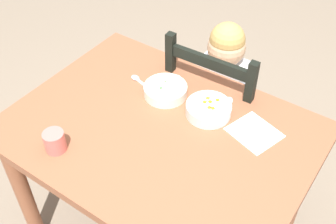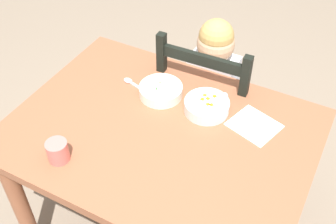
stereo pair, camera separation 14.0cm
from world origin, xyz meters
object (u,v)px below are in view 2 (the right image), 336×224
object	(u,v)px
dining_table	(161,150)
child_figure	(210,84)
drinking_cup	(58,151)
dining_chair	(208,111)
spoon	(131,83)
bowl_of_peas	(161,91)
bowl_of_carrots	(207,106)

from	to	relation	value
dining_table	child_figure	bearing A→B (deg)	89.10
dining_table	drinking_cup	world-z (taller)	drinking_cup
child_figure	drinking_cup	bearing A→B (deg)	-108.49
dining_chair	spoon	xyz separation A→B (m)	(-0.26, -0.29, 0.29)
drinking_cup	bowl_of_peas	bearing A→B (deg)	72.15
dining_table	child_figure	size ratio (longest dim) A/B	1.21
dining_table	drinking_cup	xyz separation A→B (m)	(-0.25, -0.30, 0.16)
bowl_of_carrots	drinking_cup	xyz separation A→B (m)	(-0.36, -0.48, 0.01)
dining_table	bowl_of_carrots	bearing A→B (deg)	58.29
dining_table	dining_chair	size ratio (longest dim) A/B	1.24
child_figure	dining_chair	bearing A→B (deg)	72.18
bowl_of_carrots	spoon	xyz separation A→B (m)	(-0.36, 0.01, -0.02)
child_figure	spoon	bearing A→B (deg)	-131.71
bowl_of_peas	drinking_cup	world-z (taller)	drinking_cup
spoon	drinking_cup	bearing A→B (deg)	-90.41
child_figure	bowl_of_peas	distance (m)	0.34
dining_chair	bowl_of_carrots	size ratio (longest dim) A/B	5.15
dining_table	spoon	bearing A→B (deg)	142.66
child_figure	bowl_of_carrots	size ratio (longest dim) A/B	5.30
dining_chair	child_figure	distance (m)	0.18
dining_chair	child_figure	xyz separation A→B (m)	(-0.00, -0.01, 0.18)
dining_chair	drinking_cup	distance (m)	0.88
spoon	dining_chair	bearing A→B (deg)	48.66
bowl_of_carrots	spoon	bearing A→B (deg)	178.72
dining_chair	spoon	world-z (taller)	dining_chair
dining_chair	drinking_cup	size ratio (longest dim) A/B	11.55
dining_chair	child_figure	bearing A→B (deg)	-107.82
bowl_of_carrots	drinking_cup	world-z (taller)	drinking_cup
child_figure	bowl_of_peas	bearing A→B (deg)	-109.53
bowl_of_peas	bowl_of_carrots	distance (m)	0.21
dining_chair	bowl_of_carrots	xyz separation A→B (m)	(0.10, -0.30, 0.32)
bowl_of_peas	dining_chair	bearing A→B (deg)	70.50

